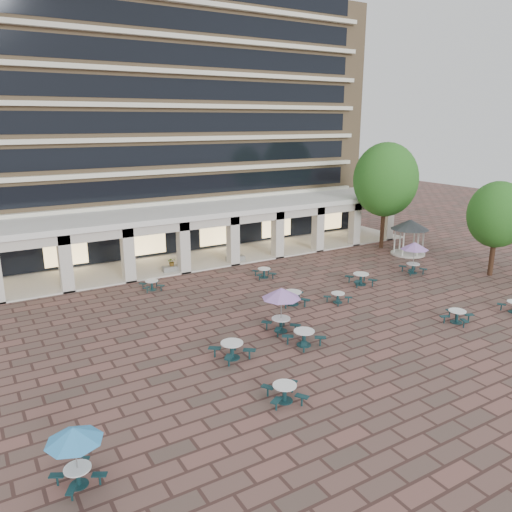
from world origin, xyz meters
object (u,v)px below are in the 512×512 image
object	(u,v)px
picnic_table_1	(285,391)
gazebo	(410,228)
picnic_table_2	(457,315)
planter_right	(235,256)
planter_left	(172,267)

from	to	relation	value
picnic_table_1	gazebo	world-z (taller)	gazebo
picnic_table_2	planter_right	distance (m)	18.15
gazebo	planter_right	xyz separation A→B (m)	(-13.94, 5.47, -1.75)
picnic_table_2	planter_right	xyz separation A→B (m)	(-4.80, 17.51, 0.09)
picnic_table_1	planter_left	distance (m)	19.51
gazebo	planter_left	size ratio (longest dim) A/B	2.16
picnic_table_1	planter_right	xyz separation A→B (m)	(8.25, 19.31, 0.08)
planter_left	planter_right	size ratio (longest dim) A/B	1.00
picnic_table_2	planter_right	world-z (taller)	planter_right
picnic_table_2	planter_left	xyz separation A→B (m)	(-10.27, 17.51, 0.01)
picnic_table_1	planter_left	xyz separation A→B (m)	(2.79, 19.31, 0.00)
picnic_table_1	planter_right	distance (m)	21.00
gazebo	planter_left	world-z (taller)	gazebo
picnic_table_1	planter_right	bearing A→B (deg)	81.15
picnic_table_2	picnic_table_1	bearing A→B (deg)	164.53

